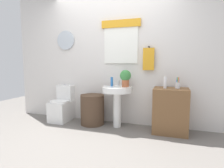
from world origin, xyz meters
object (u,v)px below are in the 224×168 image
at_px(laundry_hamper, 92,109).
at_px(pedestal_sink, 117,96).
at_px(wooden_cabinet, 170,111).
at_px(toilet, 62,107).
at_px(soap_bottle, 112,82).
at_px(potted_plant, 125,77).
at_px(lotion_bottle, 165,82).
at_px(toothbrush_cup, 178,85).

bearing_deg(laundry_hamper, pedestal_sink, 0.00).
xyz_separation_m(laundry_hamper, wooden_cabinet, (1.45, 0.00, 0.09)).
height_order(toilet, laundry_hamper, toilet).
bearing_deg(soap_bottle, wooden_cabinet, -2.69).
distance_m(laundry_hamper, potted_plant, 0.91).
height_order(pedestal_sink, lotion_bottle, lotion_bottle).
height_order(laundry_hamper, soap_bottle, soap_bottle).
xyz_separation_m(soap_bottle, lotion_bottle, (0.96, -0.09, 0.02)).
bearing_deg(soap_bottle, toilet, -179.05).
relative_size(wooden_cabinet, lotion_bottle, 3.93).
bearing_deg(lotion_bottle, toothbrush_cup, 16.73).
distance_m(pedestal_sink, lotion_bottle, 0.89).
relative_size(toilet, wooden_cabinet, 0.97).
distance_m(toilet, soap_bottle, 1.21).
bearing_deg(soap_bottle, pedestal_sink, -22.62).
bearing_deg(laundry_hamper, potted_plant, 5.34).
xyz_separation_m(wooden_cabinet, toothbrush_cup, (0.10, 0.02, 0.44)).
distance_m(soap_bottle, toothbrush_cup, 1.16).
distance_m(pedestal_sink, soap_bottle, 0.29).
xyz_separation_m(wooden_cabinet, lotion_bottle, (-0.10, -0.04, 0.48)).
bearing_deg(lotion_bottle, soap_bottle, 174.67).
bearing_deg(potted_plant, soap_bottle, -177.80).
xyz_separation_m(soap_bottle, toothbrush_cup, (1.16, -0.03, -0.02)).
xyz_separation_m(toilet, soap_bottle, (1.08, 0.02, 0.56)).
bearing_deg(pedestal_sink, wooden_cabinet, -0.00).
height_order(laundry_hamper, toothbrush_cup, toothbrush_cup).
bearing_deg(pedestal_sink, toothbrush_cup, 1.10).
xyz_separation_m(pedestal_sink, potted_plant, (0.14, 0.06, 0.35)).
distance_m(wooden_cabinet, lotion_bottle, 0.49).
bearing_deg(toothbrush_cup, soap_bottle, 178.52).
relative_size(laundry_hamper, lotion_bottle, 2.96).
distance_m(potted_plant, toothbrush_cup, 0.91).
bearing_deg(toilet, wooden_cabinet, -0.86).
bearing_deg(toothbrush_cup, toilet, 179.69).
bearing_deg(lotion_bottle, laundry_hamper, 178.30).
relative_size(lotion_bottle, toothbrush_cup, 1.05).
relative_size(laundry_hamper, potted_plant, 1.87).
bearing_deg(toothbrush_cup, laundry_hamper, -179.26).
bearing_deg(toilet, potted_plant, 1.19).
distance_m(soap_bottle, lotion_bottle, 0.97).
bearing_deg(potted_plant, pedestal_sink, -156.80).
height_order(pedestal_sink, potted_plant, potted_plant).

